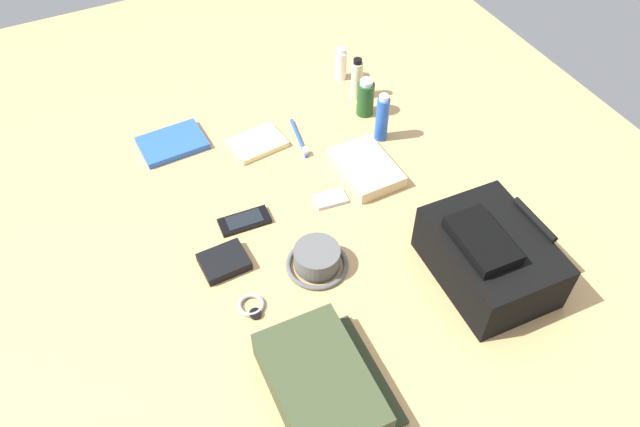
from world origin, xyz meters
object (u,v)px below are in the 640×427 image
deodorant_spray (382,118)px  notepad (257,143)px  bucket_hat (317,259)px  shampoo_bottle (365,98)px  cell_phone (245,221)px  wallet (224,262)px  folded_towel (366,168)px  wristwatch (252,306)px  lotion_bottle (357,79)px  toiletry_pouch (322,384)px  toothbrush (300,140)px  media_player (330,199)px  toothpaste_tube (341,64)px  paperback_novel (172,143)px  backpack (489,256)px

deodorant_spray → notepad: deodorant_spray is taller
deodorant_spray → bucket_hat: bearing=-47.7°
shampoo_bottle → deodorant_spray: bearing=-6.7°
deodorant_spray → cell_phone: bearing=-74.7°
bucket_hat → wallet: (-0.10, -0.20, -0.01)m
notepad → folded_towel: folded_towel is taller
wristwatch → notepad: notepad is taller
lotion_bottle → notepad: 0.37m
toiletry_pouch → toothbrush: (-0.72, 0.29, -0.03)m
cell_phone → wristwatch: (0.25, -0.08, -0.00)m
toothbrush → wallet: size_ratio=1.52×
deodorant_spray → wristwatch: bearing=-55.8°
media_player → cell_phone: bearing=-96.8°
media_player → notepad: notepad is taller
deodorant_spray → folded_towel: bearing=-45.5°
folded_towel → lotion_bottle: bearing=155.9°
folded_towel → toiletry_pouch: bearing=-36.9°
toothbrush → notepad: (-0.04, -0.12, 0.00)m
cell_phone → notepad: bearing=151.3°
toothpaste_tube → notepad: bearing=-63.6°
lotion_bottle → cell_phone: bearing=-56.6°
toiletry_pouch → cell_phone: bearing=176.7°
media_player → shampoo_bottle: bearing=137.2°
wallet → folded_towel: (-0.13, 0.46, 0.01)m
wristwatch → notepad: 0.55m
shampoo_bottle → wallet: size_ratio=1.09×
lotion_bottle → cell_phone: 0.61m
deodorant_spray → toothbrush: (-0.09, -0.22, -0.07)m
bucket_hat → paperback_novel: size_ratio=0.81×
cell_phone → media_player: size_ratio=1.48×
folded_towel → paperback_novel: bearing=-127.9°
notepad → toiletry_pouch: bearing=-19.5°
media_player → wallet: (0.08, -0.32, 0.01)m
shampoo_bottle → paperback_novel: bearing=-101.6°
wallet → shampoo_bottle: bearing=119.4°
cell_phone → toiletry_pouch: bearing=-3.3°
toothpaste_tube → toothbrush: bearing=-48.4°
media_player → wallet: 0.33m
toothpaste_tube → paperback_novel: bearing=-82.7°
toothbrush → notepad: bearing=-109.0°
notepad → lotion_bottle: bearing=94.6°
toothpaste_tube → shampoo_bottle: (0.19, -0.02, 0.01)m
toiletry_pouch → paperback_novel: size_ratio=1.55×
cell_phone → paperback_novel: bearing=-168.2°
backpack → folded_towel: bearing=-169.0°
toothpaste_tube → notepad: size_ratio=0.72×
shampoo_bottle → folded_towel: shampoo_bottle is taller
toiletry_pouch → toothbrush: 0.78m
bucket_hat → wristwatch: bearing=-77.5°
toothpaste_tube → cell_phone: (0.44, -0.51, -0.04)m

